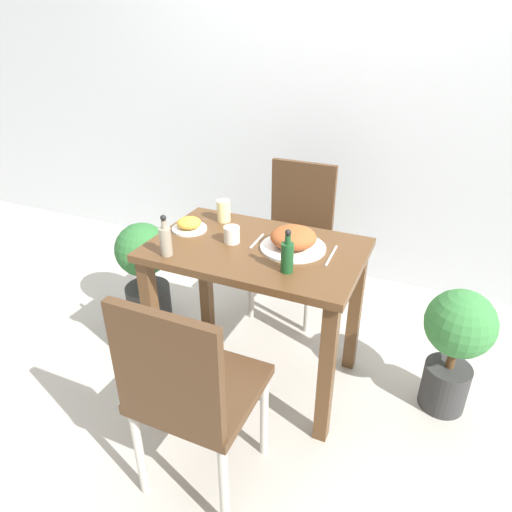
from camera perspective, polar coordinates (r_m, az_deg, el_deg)
The scene contains 15 objects.
ground_plane at distance 2.50m, azimuth 0.00°, elevation -14.30°, with size 16.00×16.00×0.00m, color #B7B2A8.
wall_back at distance 3.08m, azimuth 10.28°, elevation 20.38°, with size 8.00×0.05×2.60m.
dining_table at distance 2.14m, azimuth 0.00°, elevation -2.11°, with size 0.97×0.62×0.75m.
chair_near at distance 1.68m, azimuth -8.40°, elevation -16.11°, with size 0.42×0.42×0.91m.
chair_far at distance 2.79m, azimuth 4.95°, elevation 3.26°, with size 0.42×0.42×0.91m.
food_plate at distance 2.04m, azimuth 4.69°, elevation 2.07°, with size 0.30×0.30×0.10m.
side_plate at distance 2.25m, azimuth -8.35°, elevation 3.89°, with size 0.17×0.17×0.06m.
drink_cup at distance 2.10m, azimuth -3.05°, elevation 2.69°, with size 0.07×0.07×0.08m.
juice_glass at distance 2.32m, azimuth -4.08°, elevation 5.66°, with size 0.07×0.07×0.11m.
sauce_bottle at distance 1.84m, azimuth 3.93°, elevation 0.05°, with size 0.05×0.05×0.19m.
condiment_bottle at distance 2.01m, azimuth -11.25°, elevation 2.00°, with size 0.05×0.05×0.19m.
fork_utensil at distance 2.12m, azimuth 0.11°, elevation 1.88°, with size 0.01×0.16×0.00m.
spoon_utensil at distance 2.02m, azimuth 9.41°, elevation 0.06°, with size 0.02×0.20×0.00m.
potted_plant_left at distance 2.79m, azimuth -13.75°, elevation -1.46°, with size 0.32×0.32×0.63m.
potted_plant_right at distance 2.27m, azimuth 23.71°, elevation -9.74°, with size 0.31×0.31×0.64m.
Camera 1 is at (0.75, -1.69, 1.68)m, focal length 32.00 mm.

